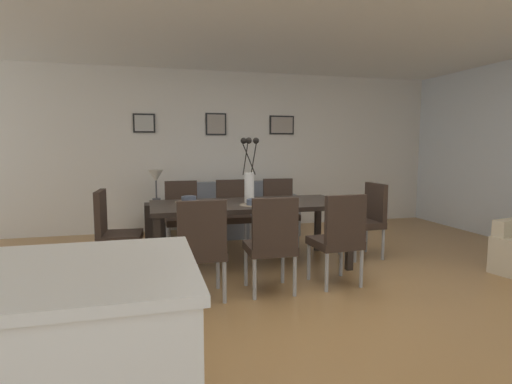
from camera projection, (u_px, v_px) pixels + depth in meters
name	position (u px, v px, depth m)	size (l,w,h in m)	color
ground_plane	(303.00, 291.00, 3.90)	(9.00, 9.00, 0.00)	#A87A47
back_wall_panel	(233.00, 151.00, 6.87)	(9.00, 0.10, 2.60)	silver
ceiling_panel	(292.00, 17.00, 3.98)	(9.00, 7.20, 0.08)	white
dining_table	(249.00, 208.00, 4.64)	(2.20, 1.00, 0.74)	black
dining_chair_near_left	(201.00, 245.00, 3.60)	(0.45, 0.45, 0.92)	#33261E
dining_chair_near_right	(182.00, 213.00, 5.32)	(0.44, 0.44, 0.92)	#33261E
dining_chair_far_left	(272.00, 240.00, 3.77)	(0.45, 0.45, 0.92)	#33261E
dining_chair_far_right	(233.00, 210.00, 5.51)	(0.46, 0.46, 0.92)	#33261E
dining_chair_mid_left	(339.00, 235.00, 3.98)	(0.47, 0.47, 0.92)	#33261E
dining_chair_mid_right	(280.00, 208.00, 5.70)	(0.47, 0.47, 0.92)	#33261E
dining_chair_head_west	(113.00, 229.00, 4.30)	(0.47, 0.47, 0.92)	#33261E
dining_chair_head_east	(367.00, 216.00, 5.05)	(0.45, 0.45, 0.92)	#33261E
centerpiece_vase	(249.00, 178.00, 4.60)	(0.21, 0.23, 0.73)	white
placemat_near_left	(193.00, 207.00, 4.25)	(0.32, 0.32, 0.01)	#7F705B
bowl_near_left	(193.00, 204.00, 4.24)	(0.17, 0.17, 0.07)	#475166
placemat_near_right	(189.00, 202.00, 4.68)	(0.32, 0.32, 0.01)	#7F705B
bowl_near_right	(189.00, 198.00, 4.67)	(0.17, 0.17, 0.07)	#475166
placemat_far_left	(254.00, 205.00, 4.42)	(0.32, 0.32, 0.01)	#7F705B
bowl_far_left	(254.00, 202.00, 4.41)	(0.17, 0.17, 0.07)	#475166
sofa	(236.00, 216.00, 6.43)	(1.82, 0.84, 0.80)	slate
side_table	(157.00, 221.00, 6.12)	(0.36, 0.36, 0.52)	black
table_lamp	(156.00, 179.00, 6.05)	(0.22, 0.22, 0.51)	#4C4C51
framed_picture_left	(144.00, 123.00, 6.38)	(0.34, 0.03, 0.30)	black
framed_picture_center	(216.00, 124.00, 6.68)	(0.34, 0.03, 0.36)	black
framed_picture_right	(282.00, 125.00, 6.97)	(0.43, 0.03, 0.32)	black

